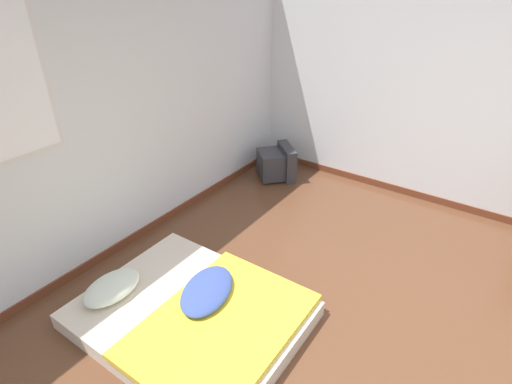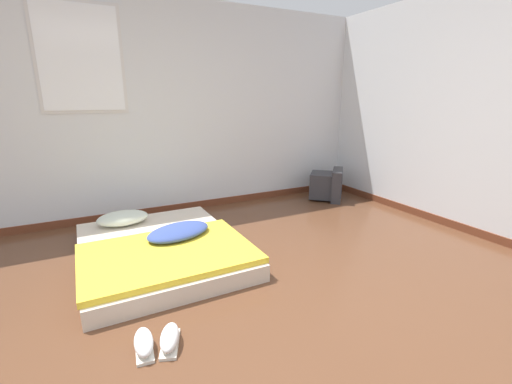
% 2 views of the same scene
% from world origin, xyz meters
% --- Properties ---
extents(ground_plane, '(20.00, 20.00, 0.00)m').
position_xyz_m(ground_plane, '(0.00, 0.00, 0.00)').
color(ground_plane, brown).
extents(wall_back, '(8.19, 0.08, 2.60)m').
position_xyz_m(wall_back, '(-0.01, 2.72, 1.29)').
color(wall_back, silver).
rests_on(wall_back, ground_plane).
extents(mattress_bed, '(1.41, 1.76, 0.29)m').
position_xyz_m(mattress_bed, '(-0.28, 1.38, 0.10)').
color(mattress_bed, beige).
rests_on(mattress_bed, ground_plane).
extents(crt_tv, '(0.64, 0.64, 0.45)m').
position_xyz_m(crt_tv, '(2.34, 2.22, 0.21)').
color(crt_tv, '#333338').
rests_on(crt_tv, ground_plane).
extents(sneaker_pair, '(0.31, 0.31, 0.10)m').
position_xyz_m(sneaker_pair, '(-0.56, 0.16, 0.05)').
color(sneaker_pair, silver).
rests_on(sneaker_pair, ground_plane).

